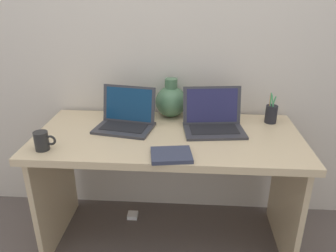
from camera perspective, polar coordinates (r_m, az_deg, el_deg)
name	(u,v)px	position (r m, az deg, el deg)	size (l,w,h in m)	color
ground_plane	(168,237)	(2.25, 0.00, -18.84)	(6.00, 6.00, 0.00)	#564C47
back_wall	(172,40)	(2.08, 0.75, 14.70)	(4.40, 0.04, 2.40)	beige
desk	(168,159)	(1.91, 0.00, -5.76)	(1.49, 0.69, 0.74)	#D1B78C
laptop_left	(126,117)	(1.93, -7.28, 1.59)	(0.36, 0.29, 0.23)	#333338
laptop_right	(213,119)	(1.90, 7.86, 1.25)	(0.36, 0.28, 0.24)	#333338
green_vase	(171,101)	(2.06, 0.54, 4.42)	(0.20, 0.20, 0.24)	#47704C
notebook_stack	(171,155)	(1.60, 0.57, -5.08)	(0.20, 0.16, 0.02)	#33384C
coffee_mug	(42,141)	(1.77, -21.11, -2.43)	(0.11, 0.07, 0.10)	black
pen_cup	(271,114)	(2.07, 17.54, 2.07)	(0.07, 0.07, 0.19)	black
power_brick	(133,215)	(2.41, -6.18, -15.23)	(0.07, 0.07, 0.03)	white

